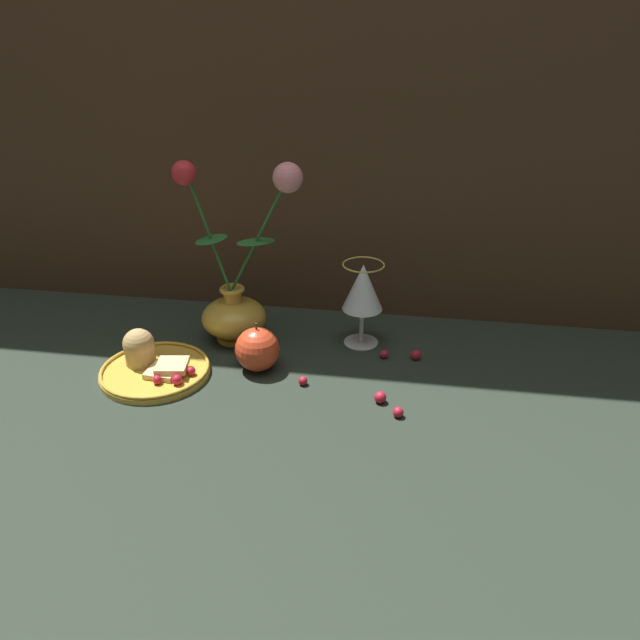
% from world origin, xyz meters
% --- Properties ---
extents(ground_plane, '(2.40, 2.40, 0.00)m').
position_xyz_m(ground_plane, '(0.00, 0.00, 0.00)').
color(ground_plane, '#232D23').
rests_on(ground_plane, ground).
extents(vase, '(0.23, 0.12, 0.34)m').
position_xyz_m(vase, '(-0.08, 0.08, 0.09)').
color(vase, gold).
rests_on(vase, ground_plane).
extents(plate_with_pastries, '(0.19, 0.19, 0.08)m').
position_xyz_m(plate_with_pastries, '(-0.20, -0.07, 0.02)').
color(plate_with_pastries, gold).
rests_on(plate_with_pastries, ground_plane).
extents(wine_glass, '(0.08, 0.08, 0.16)m').
position_xyz_m(wine_glass, '(0.15, 0.10, 0.11)').
color(wine_glass, silver).
rests_on(wine_glass, ground_plane).
extents(apple_beside_vase, '(0.08, 0.08, 0.09)m').
position_xyz_m(apple_beside_vase, '(-0.02, -0.02, 0.04)').
color(apple_beside_vase, '#D14223').
rests_on(apple_beside_vase, ground_plane).
extents(berry_near_plate, '(0.02, 0.02, 0.02)m').
position_xyz_m(berry_near_plate, '(0.07, -0.06, 0.01)').
color(berry_near_plate, '#AD192D').
rests_on(berry_near_plate, ground_plane).
extents(berry_front_center, '(0.02, 0.02, 0.02)m').
position_xyz_m(berry_front_center, '(0.26, 0.05, 0.01)').
color(berry_front_center, '#AD192D').
rests_on(berry_front_center, ground_plane).
extents(berry_by_glass_stem, '(0.02, 0.02, 0.02)m').
position_xyz_m(berry_by_glass_stem, '(0.21, -0.10, 0.01)').
color(berry_by_glass_stem, '#AD192D').
rests_on(berry_by_glass_stem, ground_plane).
extents(berry_under_candlestick, '(0.02, 0.02, 0.02)m').
position_xyz_m(berry_under_candlestick, '(0.24, -0.13, 0.01)').
color(berry_under_candlestick, '#AD192D').
rests_on(berry_under_candlestick, ground_plane).
extents(berry_far_right, '(0.02, 0.02, 0.02)m').
position_xyz_m(berry_far_right, '(0.20, 0.05, 0.01)').
color(berry_far_right, '#AD192D').
rests_on(berry_far_right, ground_plane).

